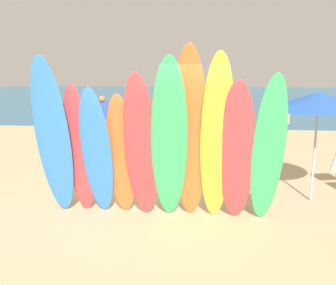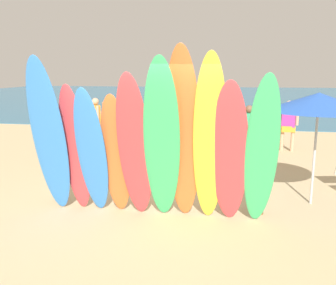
% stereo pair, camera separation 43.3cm
% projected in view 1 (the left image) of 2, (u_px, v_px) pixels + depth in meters
% --- Properties ---
extents(ground, '(60.00, 60.00, 0.00)m').
position_uv_depth(ground, '(192.00, 115.00, 20.08)').
color(ground, tan).
extents(ocean_water, '(60.00, 40.00, 0.02)m').
position_uv_depth(ocean_water, '(198.00, 96.00, 34.79)').
color(ocean_water, teal).
rests_on(ocean_water, ground).
extents(surfboard_rack, '(3.79, 0.07, 0.64)m').
position_uv_depth(surfboard_rack, '(160.00, 180.00, 6.32)').
color(surfboard_rack, brown).
rests_on(surfboard_rack, ground).
extents(surfboard_blue_0, '(0.60, 0.84, 2.65)m').
position_uv_depth(surfboard_blue_0, '(53.00, 140.00, 5.74)').
color(surfboard_blue_0, '#337AD1').
rests_on(surfboard_blue_0, ground).
extents(surfboard_red_1, '(0.47, 0.55, 2.22)m').
position_uv_depth(surfboard_red_1, '(79.00, 151.00, 5.94)').
color(surfboard_red_1, '#D13D42').
rests_on(surfboard_red_1, ground).
extents(surfboard_blue_2, '(0.50, 0.69, 2.18)m').
position_uv_depth(surfboard_blue_2, '(97.00, 154.00, 5.82)').
color(surfboard_blue_2, '#337AD1').
rests_on(surfboard_blue_2, ground).
extents(surfboard_orange_3, '(0.49, 0.52, 2.07)m').
position_uv_depth(surfboard_orange_3, '(121.00, 156.00, 5.89)').
color(surfboard_orange_3, orange).
rests_on(surfboard_orange_3, ground).
extents(surfboard_red_4, '(0.57, 0.75, 2.40)m').
position_uv_depth(surfboard_red_4, '(141.00, 149.00, 5.65)').
color(surfboard_red_4, '#D13D42').
rests_on(surfboard_red_4, ground).
extents(surfboard_green_5, '(0.64, 0.89, 2.64)m').
position_uv_depth(surfboard_green_5, '(169.00, 143.00, 5.55)').
color(surfboard_green_5, '#38B266').
rests_on(surfboard_green_5, ground).
extents(surfboard_orange_6, '(0.58, 0.68, 2.81)m').
position_uv_depth(surfboard_orange_6, '(190.00, 136.00, 5.64)').
color(surfboard_orange_6, orange).
rests_on(surfboard_orange_6, ground).
extents(surfboard_yellow_7, '(0.54, 0.72, 2.70)m').
position_uv_depth(surfboard_yellow_7, '(217.00, 140.00, 5.55)').
color(surfboard_yellow_7, yellow).
rests_on(surfboard_yellow_7, ground).
extents(surfboard_red_8, '(0.61, 0.66, 2.30)m').
position_uv_depth(surfboard_red_8, '(237.00, 153.00, 5.57)').
color(surfboard_red_8, '#D13D42').
rests_on(surfboard_red_8, ground).
extents(surfboard_green_9, '(0.56, 0.71, 2.40)m').
position_uv_depth(surfboard_green_9, '(268.00, 151.00, 5.49)').
color(surfboard_green_9, '#38B266').
rests_on(surfboard_green_9, ground).
extents(beachgoer_near_rack, '(0.58, 0.33, 1.60)m').
position_uv_depth(beachgoer_near_rack, '(103.00, 116.00, 12.09)').
color(beachgoer_near_rack, '#9E704C').
rests_on(beachgoer_near_rack, ground).
extents(beachgoer_midbeach, '(0.41, 0.52, 1.59)m').
position_uv_depth(beachgoer_midbeach, '(88.00, 120.00, 11.09)').
color(beachgoer_midbeach, tan).
rests_on(beachgoer_midbeach, ground).
extents(beachgoer_photographing, '(0.43, 0.62, 1.64)m').
position_uv_depth(beachgoer_photographing, '(154.00, 122.00, 10.38)').
color(beachgoer_photographing, brown).
rests_on(beachgoer_photographing, ground).
extents(beachgoer_strolling, '(0.57, 0.28, 1.54)m').
position_uv_depth(beachgoer_strolling, '(280.00, 121.00, 11.04)').
color(beachgoer_strolling, tan).
rests_on(beachgoer_strolling, ground).
extents(beachgoer_by_water, '(0.57, 0.24, 1.52)m').
position_uv_depth(beachgoer_by_water, '(243.00, 129.00, 9.69)').
color(beachgoer_by_water, brown).
rests_on(beachgoer_by_water, ground).
extents(beach_umbrella, '(1.84, 1.84, 2.03)m').
position_uv_depth(beach_umbrella, '(319.00, 101.00, 6.43)').
color(beach_umbrella, silver).
rests_on(beach_umbrella, ground).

